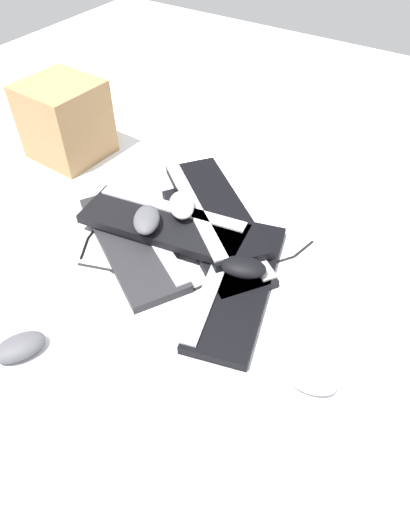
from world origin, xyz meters
TOP-DOWN VIEW (x-y plane):
  - ground_plane at (0.00, 0.00)m, footprint 3.20×3.20m
  - keyboard_0 at (0.07, 0.01)m, footprint 0.38×0.45m
  - keyboard_1 at (-0.07, 0.18)m, footprint 0.35×0.46m
  - keyboard_2 at (-0.05, -0.13)m, footprint 0.46×0.26m
  - keyboard_3 at (0.13, 0.06)m, footprint 0.39×0.44m
  - keyboard_4 at (0.00, 0.13)m, footprint 0.22×0.46m
  - mouse_0 at (-0.20, -0.37)m, footprint 0.08×0.12m
  - mouse_1 at (-0.46, 0.17)m, footprint 0.13×0.11m
  - mouse_2 at (-0.03, -0.13)m, footprint 0.10×0.13m
  - mouse_3 at (-0.04, 0.15)m, footprint 0.13×0.11m
  - mouse_4 at (0.05, 0.11)m, footprint 0.13×0.12m
  - cable_0 at (-0.07, -0.03)m, footprint 0.41×0.47m
  - cable_1 at (0.00, 0.15)m, footprint 0.28×0.49m
  - cardboard_box at (0.16, 0.63)m, footprint 0.22×0.23m

SIDE VIEW (x-z plane):
  - ground_plane at x=0.00m, z-range 0.00..0.00m
  - cable_1 at x=0.00m, z-range 0.00..0.01m
  - cable_0 at x=-0.07m, z-range 0.00..0.01m
  - keyboard_0 at x=0.07m, z-range 0.00..0.03m
  - keyboard_1 at x=-0.07m, z-range 0.00..0.03m
  - keyboard_2 at x=-0.05m, z-range 0.00..0.03m
  - mouse_0 at x=-0.20m, z-range 0.00..0.04m
  - mouse_1 at x=-0.46m, z-range 0.00..0.04m
  - keyboard_3 at x=0.13m, z-range 0.03..0.06m
  - keyboard_4 at x=0.00m, z-range 0.03..0.06m
  - mouse_2 at x=-0.03m, z-range 0.03..0.07m
  - mouse_3 at x=-0.04m, z-range 0.06..0.10m
  - mouse_4 at x=0.05m, z-range 0.06..0.10m
  - cardboard_box at x=0.16m, z-range 0.00..0.24m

